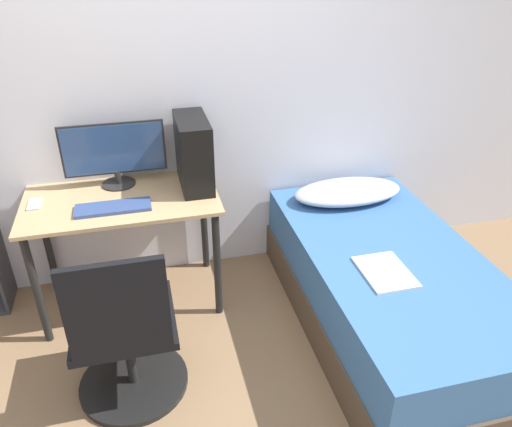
{
  "coord_description": "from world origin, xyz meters",
  "views": [
    {
      "loc": [
        -0.17,
        -1.48,
        2.05
      ],
      "look_at": [
        0.39,
        0.74,
        0.75
      ],
      "focal_mm": 35.0,
      "sensor_mm": 36.0,
      "label": 1
    }
  ],
  "objects_px": {
    "bed": "(388,291)",
    "pc_tower": "(193,153)",
    "keyboard": "(113,208)",
    "monitor": "(114,152)",
    "office_chair": "(126,342)"
  },
  "relations": [
    {
      "from": "bed",
      "to": "pc_tower",
      "type": "height_order",
      "value": "pc_tower"
    },
    {
      "from": "keyboard",
      "to": "pc_tower",
      "type": "relative_size",
      "value": 0.99
    },
    {
      "from": "keyboard",
      "to": "pc_tower",
      "type": "xyz_separation_m",
      "value": [
        0.48,
        0.2,
        0.2
      ]
    },
    {
      "from": "keyboard",
      "to": "monitor",
      "type": "bearing_deg",
      "value": 84.08
    },
    {
      "from": "office_chair",
      "to": "pc_tower",
      "type": "xyz_separation_m",
      "value": [
        0.47,
        0.84,
        0.58
      ]
    },
    {
      "from": "bed",
      "to": "keyboard",
      "type": "xyz_separation_m",
      "value": [
        -1.46,
        0.48,
        0.48
      ]
    },
    {
      "from": "bed",
      "to": "monitor",
      "type": "bearing_deg",
      "value": 150.93
    },
    {
      "from": "office_chair",
      "to": "keyboard",
      "type": "xyz_separation_m",
      "value": [
        -0.01,
        0.64,
        0.39
      ]
    },
    {
      "from": "office_chair",
      "to": "bed",
      "type": "bearing_deg",
      "value": 6.22
    },
    {
      "from": "monitor",
      "to": "keyboard",
      "type": "bearing_deg",
      "value": -95.92
    },
    {
      "from": "office_chair",
      "to": "pc_tower",
      "type": "relative_size",
      "value": 2.23
    },
    {
      "from": "bed",
      "to": "keyboard",
      "type": "height_order",
      "value": "keyboard"
    },
    {
      "from": "pc_tower",
      "to": "keyboard",
      "type": "bearing_deg",
      "value": -157.62
    },
    {
      "from": "monitor",
      "to": "keyboard",
      "type": "distance_m",
      "value": 0.37
    },
    {
      "from": "keyboard",
      "to": "office_chair",
      "type": "bearing_deg",
      "value": -89.39
    }
  ]
}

